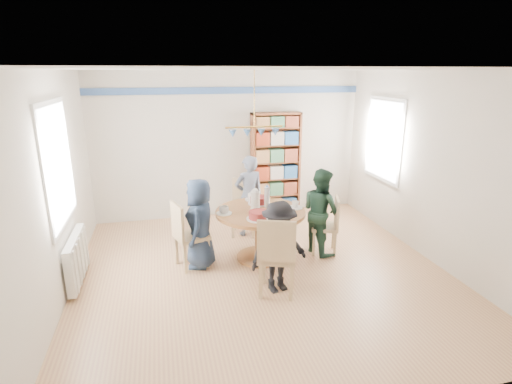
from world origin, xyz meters
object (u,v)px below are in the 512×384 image
object	(u,v)px
dining_table	(260,223)
radiator	(77,258)
chair_right	(329,223)
chair_left	(186,232)
person_right	(321,211)
chair_near	(277,253)
person_far	(249,196)
chair_far	(244,204)
person_left	(200,223)
person_near	(279,247)
bookshelf	(275,165)

from	to	relation	value
dining_table	radiator	bearing A→B (deg)	-176.62
radiator	chair_right	distance (m)	3.56
chair_left	person_right	size ratio (longest dim) A/B	0.73
chair_near	person_far	size ratio (longest dim) A/B	0.75
chair_far	person_right	bearing A→B (deg)	-46.38
dining_table	person_left	size ratio (longest dim) A/B	1.01
chair_left	dining_table	bearing A→B (deg)	1.81
chair_left	person_near	distance (m)	1.41
person_left	person_far	distance (m)	1.34
chair_far	chair_right	bearing A→B (deg)	-44.80
chair_near	chair_left	bearing A→B (deg)	134.96
person_far	chair_left	bearing A→B (deg)	30.54
person_far	person_near	world-z (taller)	person_far
dining_table	person_far	world-z (taller)	person_far
chair_near	person_left	size ratio (longest dim) A/B	0.80
person_right	chair_right	bearing A→B (deg)	-136.17
person_left	person_far	xyz separation A→B (m)	(0.92, 0.97, 0.04)
chair_left	person_far	bearing A→B (deg)	41.07
person_right	person_left	bearing A→B (deg)	73.78
chair_far	person_left	xyz separation A→B (m)	(-0.86, -1.06, 0.12)
chair_near	chair_right	bearing A→B (deg)	41.71
dining_table	person_right	distance (m)	0.95
chair_left	chair_far	xyz separation A→B (m)	(1.06, 1.07, -0.01)
chair_far	person_right	xyz separation A→B (m)	(0.97, -1.01, 0.13)
chair_far	radiator	bearing A→B (deg)	-154.48
chair_left	chair_near	bearing A→B (deg)	-45.04
chair_right	person_left	world-z (taller)	person_left
chair_far	bookshelf	distance (m)	1.25
chair_left	chair_right	world-z (taller)	chair_left
bookshelf	person_right	bearing A→B (deg)	-84.91
radiator	chair_far	xyz separation A→B (m)	(2.47, 1.18, 0.17)
chair_right	chair_far	distance (m)	1.53
chair_right	person_left	distance (m)	1.95
chair_right	chair_near	size ratio (longest dim) A/B	0.85
person_right	bookshelf	xyz separation A→B (m)	(-0.17, 1.88, 0.30)
person_far	person_near	xyz separation A→B (m)	(-0.04, -1.88, -0.09)
chair_left	bookshelf	size ratio (longest dim) A/B	0.49
radiator	chair_near	size ratio (longest dim) A/B	0.97
chair_left	bookshelf	bearing A→B (deg)	46.08
chair_far	person_left	bearing A→B (deg)	-129.01
chair_left	chair_far	world-z (taller)	chair_left
dining_table	person_near	size ratio (longest dim) A/B	1.10
person_far	person_near	size ratio (longest dim) A/B	1.15
chair_near	person_far	xyz separation A→B (m)	(0.10, 2.00, 0.12)
person_left	dining_table	bearing A→B (deg)	106.20
person_near	chair_right	bearing A→B (deg)	25.03
chair_right	chair_near	distance (m)	1.51
person_near	chair_near	bearing A→B (deg)	-131.29
chair_far	person_near	distance (m)	1.97
chair_far	person_near	size ratio (longest dim) A/B	0.80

